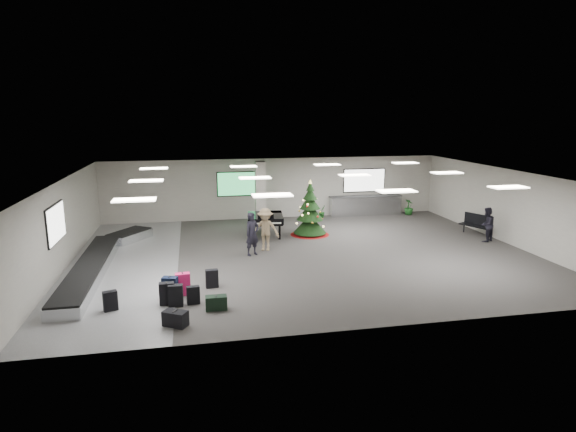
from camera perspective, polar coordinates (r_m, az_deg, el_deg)
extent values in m
plane|color=#33312E|center=(19.46, 2.05, -4.50)|extent=(18.00, 18.00, 0.00)
cube|color=#A19B93|center=(25.81, -1.53, 3.31)|extent=(18.00, 0.02, 3.20)
cube|color=#A19B93|center=(12.60, 9.55, -6.44)|extent=(18.00, 0.02, 3.20)
cube|color=#A19B93|center=(19.13, -25.15, -1.01)|extent=(0.02, 14.00, 3.20)
cube|color=#A19B93|center=(22.87, 24.60, 1.04)|extent=(0.02, 14.00, 3.20)
cube|color=silver|center=(18.79, 2.13, 4.89)|extent=(18.00, 14.00, 0.02)
cube|color=slate|center=(19.15, -18.88, -5.44)|extent=(4.00, 14.00, 0.01)
cube|color=#BBB4AA|center=(24.29, -3.28, 2.73)|extent=(0.50, 0.50, 3.20)
cube|color=green|center=(25.45, -5.96, 3.80)|extent=(2.20, 0.08, 1.30)
cube|color=white|center=(27.02, 9.02, 4.20)|extent=(2.40, 0.08, 1.30)
cube|color=white|center=(18.11, -25.80, -0.79)|extent=(0.08, 2.10, 1.30)
cube|color=white|center=(14.43, -17.75, 1.84)|extent=(1.20, 0.60, 0.04)
cube|color=white|center=(18.36, -16.45, 4.04)|extent=(1.20, 0.60, 0.04)
cube|color=white|center=(22.32, -15.60, 5.45)|extent=(1.20, 0.60, 0.04)
cube|color=white|center=(14.53, -1.88, 2.49)|extent=(1.20, 0.60, 0.04)
cube|color=white|center=(18.44, -3.95, 4.54)|extent=(1.20, 0.60, 0.04)
cube|color=white|center=(22.38, -5.29, 5.87)|extent=(1.20, 0.60, 0.04)
cube|color=white|center=(15.68, 12.71, 2.91)|extent=(1.20, 0.60, 0.04)
cube|color=white|center=(19.36, 7.91, 4.82)|extent=(1.20, 0.60, 0.04)
cube|color=white|center=(23.15, 4.65, 6.09)|extent=(1.20, 0.60, 0.04)
cube|color=white|center=(17.69, 24.65, 3.12)|extent=(1.20, 0.60, 0.04)
cube|color=white|center=(21.02, 18.30, 4.89)|extent=(1.20, 0.60, 0.04)
cube|color=white|center=(24.55, 13.72, 6.13)|extent=(1.20, 0.60, 0.04)
cube|color=silver|center=(18.32, -22.42, -5.89)|extent=(1.00, 8.00, 0.38)
cube|color=black|center=(18.26, -22.47, -5.27)|extent=(0.95, 7.90, 0.05)
cube|color=silver|center=(22.57, -18.28, -2.27)|extent=(1.97, 2.21, 0.38)
cube|color=black|center=(22.52, -18.32, -1.75)|extent=(1.87, 2.10, 0.05)
cube|color=silver|center=(26.96, 9.15, 1.22)|extent=(4.00, 0.60, 1.05)
cube|color=#292A2C|center=(26.87, 9.18, 2.34)|extent=(4.05, 0.65, 0.04)
cube|color=black|center=(14.68, -13.17, -9.16)|extent=(0.43, 0.26, 0.65)
cube|color=black|center=(14.56, -13.23, -7.93)|extent=(0.04, 0.14, 0.02)
cube|color=black|center=(14.83, -14.16, -8.92)|extent=(0.44, 0.23, 0.68)
cube|color=black|center=(14.71, -14.23, -7.64)|extent=(0.03, 0.14, 0.02)
cube|color=#F31F68|center=(15.47, -12.36, -7.89)|extent=(0.47, 0.29, 0.70)
cube|color=black|center=(15.35, -12.42, -6.62)|extent=(0.04, 0.15, 0.02)
cube|color=black|center=(15.95, -9.01, -7.33)|extent=(0.42, 0.26, 0.60)
cube|color=black|center=(15.85, -9.04, -6.28)|extent=(0.04, 0.13, 0.02)
cube|color=black|center=(15.25, -13.80, -8.28)|extent=(0.51, 0.39, 0.69)
cube|color=black|center=(15.13, -13.87, -7.02)|extent=(0.08, 0.16, 0.02)
cube|color=black|center=(14.91, -20.31, -9.42)|extent=(0.44, 0.33, 0.58)
cube|color=black|center=(14.80, -20.40, -8.33)|extent=(0.07, 0.13, 0.02)
cube|color=black|center=(14.26, -8.50, -10.13)|extent=(0.62, 0.31, 0.41)
cube|color=black|center=(14.18, -8.53, -9.33)|extent=(0.03, 0.18, 0.02)
cube|color=black|center=(14.75, -11.16, -9.17)|extent=(0.40, 0.24, 0.54)
cube|color=black|center=(14.66, -11.21, -8.15)|extent=(0.04, 0.12, 0.02)
cube|color=black|center=(13.44, -13.20, -11.74)|extent=(0.73, 0.63, 0.42)
cube|color=black|center=(13.35, -13.25, -10.88)|extent=(0.14, 0.20, 0.02)
cone|color=maroon|center=(22.47, 2.59, -2.07)|extent=(1.81, 1.81, 0.11)
cylinder|color=#3F2819|center=(22.42, 2.60, -1.62)|extent=(0.11, 0.11, 0.48)
cone|color=black|center=(22.36, 2.60, -0.91)|extent=(1.52, 1.52, 0.86)
cone|color=black|center=(22.23, 2.62, 0.53)|extent=(1.24, 1.24, 0.76)
cone|color=black|center=(22.14, 2.63, 1.74)|extent=(0.95, 0.95, 0.67)
cone|color=black|center=(22.08, 2.64, 2.71)|extent=(0.67, 0.67, 0.57)
cone|color=black|center=(22.02, 2.65, 3.56)|extent=(0.38, 0.38, 0.43)
cone|color=#FFE566|center=(21.99, 2.65, 4.10)|extent=(0.15, 0.15, 0.17)
cube|color=black|center=(22.09, -2.71, -0.23)|extent=(1.79, 1.97, 0.29)
cube|color=black|center=(21.16, -2.63, -1.01)|extent=(1.51, 0.48, 0.10)
cube|color=white|center=(21.12, -2.62, -0.87)|extent=(1.34, 0.30, 0.02)
cube|color=black|center=(21.35, -2.66, -0.10)|extent=(0.72, 0.12, 0.23)
cylinder|color=black|center=(21.50, -4.28, -1.94)|extent=(0.10, 0.10, 0.70)
cylinder|color=black|center=(21.54, -1.00, -1.89)|extent=(0.10, 0.10, 0.70)
cylinder|color=black|center=(22.90, -2.76, -1.04)|extent=(0.10, 0.10, 0.70)
cube|color=black|center=(24.01, 21.34, -1.09)|extent=(1.08, 1.56, 0.06)
cylinder|color=black|center=(23.57, 22.07, -1.93)|extent=(0.06, 0.06, 0.40)
cylinder|color=black|center=(24.54, 20.56, -1.28)|extent=(0.06, 0.06, 0.40)
cube|color=black|center=(24.07, 21.85, -0.42)|extent=(0.67, 1.37, 0.50)
imported|color=black|center=(19.12, -4.26, -2.13)|extent=(0.76, 0.68, 1.74)
imported|color=#9A825F|center=(19.76, -2.70, -1.60)|extent=(1.29, 0.98, 1.76)
imported|color=black|center=(22.82, 22.47, -0.95)|extent=(0.93, 0.87, 1.53)
imported|color=#194616|center=(25.87, 4.06, 0.53)|extent=(0.52, 0.51, 0.74)
imported|color=#194616|center=(27.55, 14.13, 1.05)|extent=(0.61, 0.61, 0.87)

